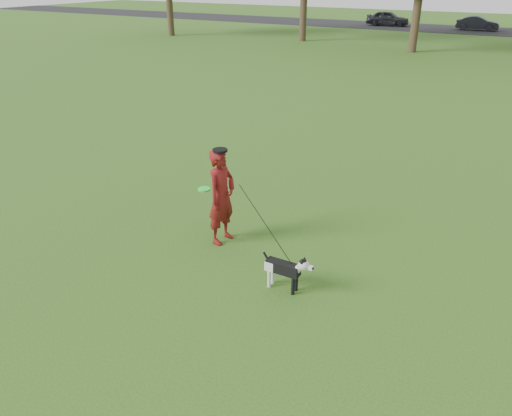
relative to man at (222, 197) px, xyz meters
The scene contains 7 objects.
ground 1.53m from the man, 10.32° to the right, with size 120.00×120.00×0.00m, color #285116.
road 39.80m from the man, 88.22° to the left, with size 120.00×7.00×0.02m, color black.
man is the anchor object (origin of this frame).
dog 1.98m from the man, 26.02° to the right, with size 0.87×0.17×0.66m.
car_left 40.68m from the man, 102.07° to the left, with size 1.48×3.67×1.25m, color black.
car_mid 39.79m from the man, 91.54° to the left, with size 1.15×3.29×1.08m, color black.
man_held_items 1.21m from the man, 21.74° to the right, with size 2.31×0.97×1.33m.
Camera 1 is at (3.29, -6.50, 4.53)m, focal length 35.00 mm.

